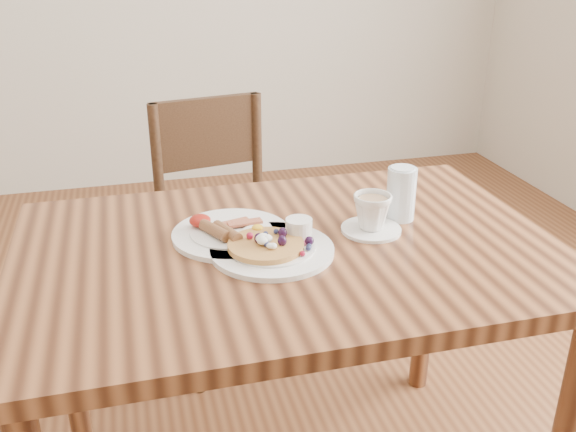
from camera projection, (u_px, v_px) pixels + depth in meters
The scene contains 6 objects.
dining_table at pixel (288, 283), 1.47m from camera, with size 1.20×0.80×0.75m.
chair_far at pixel (223, 219), 2.18m from camera, with size 0.48×0.48×0.88m.
pancake_plate at pixel (274, 246), 1.39m from camera, with size 0.27×0.27×0.06m.
breakfast_plate at pixel (229, 232), 1.46m from camera, with size 0.27×0.27×0.04m.
teacup_saucer at pixel (372, 215), 1.48m from camera, with size 0.14×0.14×0.09m.
water_glass at pixel (401, 194), 1.53m from camera, with size 0.07×0.07×0.13m, color silver.
Camera 1 is at (-0.33, -1.24, 1.39)m, focal length 40.00 mm.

